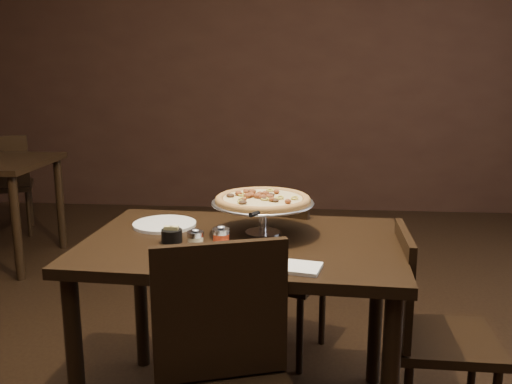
{
  "coord_description": "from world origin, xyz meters",
  "views": [
    {
      "loc": [
        0.3,
        -2.19,
        1.45
      ],
      "look_at": [
        0.11,
        -0.01,
        0.96
      ],
      "focal_mm": 40.0,
      "sensor_mm": 36.0,
      "label": 1
    }
  ],
  "objects": [
    {
      "name": "dining_table",
      "position": [
        0.06,
        -0.06,
        0.67
      ],
      "size": [
        1.28,
        0.89,
        0.77
      ],
      "rotation": [
        0.0,
        0.0,
        -0.05
      ],
      "color": "black",
      "rests_on": "ground"
    },
    {
      "name": "pizza_stand",
      "position": [
        0.13,
        0.04,
        0.92
      ],
      "size": [
        0.42,
        0.42,
        0.17
      ],
      "color": "#B6B6BD",
      "rests_on": "dining_table"
    },
    {
      "name": "parmesan_shaker",
      "position": [
        -0.09,
        -0.27,
        0.82
      ],
      "size": [
        0.06,
        0.06,
        0.1
      ],
      "color": "beige",
      "rests_on": "dining_table"
    },
    {
      "name": "packet_caddy",
      "position": [
        -0.22,
        -0.11,
        0.8
      ],
      "size": [
        0.08,
        0.08,
        0.06
      ],
      "rotation": [
        0.0,
        0.0,
        -0.01
      ],
      "color": "black",
      "rests_on": "dining_table"
    },
    {
      "name": "plate_near",
      "position": [
        0.05,
        -0.37,
        0.78
      ],
      "size": [
        0.27,
        0.27,
        0.01
      ],
      "primitive_type": "cylinder",
      "color": "white",
      "rests_on": "dining_table"
    },
    {
      "name": "room",
      "position": [
        0.06,
        0.03,
        1.4
      ],
      "size": [
        6.04,
        7.04,
        2.84
      ],
      "color": "black",
      "rests_on": "ground"
    },
    {
      "name": "plate_left",
      "position": [
        -0.3,
        0.11,
        0.78
      ],
      "size": [
        0.27,
        0.27,
        0.01
      ],
      "primitive_type": "cylinder",
      "color": "white",
      "rests_on": "dining_table"
    },
    {
      "name": "serving_spatula",
      "position": [
        0.13,
        -0.15,
        0.91
      ],
      "size": [
        0.14,
        0.14,
        0.02
      ],
      "rotation": [
        0.0,
        0.0,
        -0.49
      ],
      "color": "#B6B6BD",
      "rests_on": "pizza_stand"
    },
    {
      "name": "chair_side",
      "position": [
        0.79,
        -0.09,
        0.46
      ],
      "size": [
        0.4,
        0.4,
        0.84
      ],
      "rotation": [
        0.0,
        0.0,
        1.55
      ],
      "color": "black",
      "rests_on": "ground"
    },
    {
      "name": "bg_chair_far",
      "position": [
        -2.24,
        2.35,
        0.48
      ],
      "size": [
        0.54,
        0.54,
        0.88
      ],
      "rotation": [
        0.0,
        0.0,
        3.55
      ],
      "color": "black",
      "rests_on": "ground"
    },
    {
      "name": "pepper_flake_shaker",
      "position": [
        -0.0,
        -0.23,
        0.83
      ],
      "size": [
        0.06,
        0.06,
        0.11
      ],
      "color": "maroon",
      "rests_on": "dining_table"
    },
    {
      "name": "chair_far",
      "position": [
        0.17,
        0.45,
        0.48
      ],
      "size": [
        0.52,
        0.52,
        0.87
      ],
      "rotation": [
        0.0,
        0.0,
        2.79
      ],
      "color": "black",
      "rests_on": "ground"
    },
    {
      "name": "napkin_stack",
      "position": [
        0.29,
        -0.37,
        0.78
      ],
      "size": [
        0.14,
        0.14,
        0.01
      ],
      "primitive_type": "cube",
      "rotation": [
        0.0,
        0.0,
        -0.21
      ],
      "color": "white",
      "rests_on": "dining_table"
    }
  ]
}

